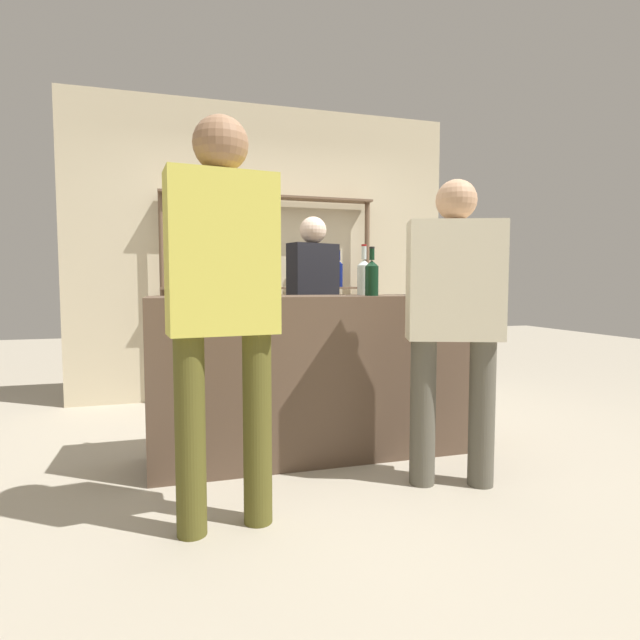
% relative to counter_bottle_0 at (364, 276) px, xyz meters
% --- Properties ---
extents(ground_plane, '(16.00, 16.00, 0.00)m').
position_rel_counter_bottle_0_xyz_m(ground_plane, '(-0.34, -0.12, -1.15)').
color(ground_plane, '#B2A893').
extents(bar_counter, '(2.09, 0.52, 1.03)m').
position_rel_counter_bottle_0_xyz_m(bar_counter, '(-0.34, -0.12, -0.64)').
color(bar_counter, brown).
rests_on(bar_counter, ground_plane).
extents(back_wall, '(3.69, 0.12, 2.80)m').
position_rel_counter_bottle_0_xyz_m(back_wall, '(-0.34, 1.73, 0.25)').
color(back_wall, beige).
rests_on(back_wall, ground_plane).
extents(back_shelf, '(2.01, 0.18, 1.92)m').
position_rel_counter_bottle_0_xyz_m(back_shelf, '(-0.34, 1.55, 0.11)').
color(back_shelf, brown).
rests_on(back_shelf, ground_plane).
extents(counter_bottle_0, '(0.09, 0.09, 0.34)m').
position_rel_counter_bottle_0_xyz_m(counter_bottle_0, '(0.00, 0.00, 0.00)').
color(counter_bottle_0, silver).
rests_on(counter_bottle_0, bar_counter).
extents(counter_bottle_1, '(0.07, 0.07, 0.32)m').
position_rel_counter_bottle_0_xyz_m(counter_bottle_1, '(-1.07, 0.03, -0.01)').
color(counter_bottle_1, black).
rests_on(counter_bottle_1, bar_counter).
extents(counter_bottle_2, '(0.09, 0.09, 0.38)m').
position_rel_counter_bottle_0_xyz_m(counter_bottle_2, '(0.42, -0.07, 0.02)').
color(counter_bottle_2, black).
rests_on(counter_bottle_2, bar_counter).
extents(counter_bottle_3, '(0.08, 0.08, 0.31)m').
position_rel_counter_bottle_0_xyz_m(counter_bottle_3, '(-0.03, -0.22, -0.01)').
color(counter_bottle_3, black).
rests_on(counter_bottle_3, bar_counter).
extents(counter_bottle_4, '(0.09, 0.09, 0.32)m').
position_rel_counter_bottle_0_xyz_m(counter_bottle_4, '(-0.86, -0.05, -0.01)').
color(counter_bottle_4, silver).
rests_on(counter_bottle_4, bar_counter).
extents(counter_bottle_5, '(0.07, 0.07, 0.36)m').
position_rel_counter_bottle_0_xyz_m(counter_bottle_5, '(0.35, -0.13, 0.01)').
color(counter_bottle_5, '#0F1956').
rests_on(counter_bottle_5, bar_counter).
extents(cork_jar, '(0.12, 0.12, 0.17)m').
position_rel_counter_bottle_0_xyz_m(cork_jar, '(-1.04, -0.10, -0.05)').
color(cork_jar, silver).
rests_on(cork_jar, bar_counter).
extents(customer_left, '(0.49, 0.26, 1.82)m').
position_rel_counter_bottle_0_xyz_m(customer_left, '(-1.02, -0.94, -0.08)').
color(customer_left, brown).
rests_on(customer_left, ground_plane).
extents(customer_right, '(0.54, 0.37, 1.65)m').
position_rel_counter_bottle_0_xyz_m(customer_right, '(0.22, -0.78, -0.20)').
color(customer_right, '#575347').
rests_on(customer_right, ground_plane).
extents(server_behind_counter, '(0.44, 0.29, 1.63)m').
position_rel_counter_bottle_0_xyz_m(server_behind_counter, '(-0.15, 0.73, -0.18)').
color(server_behind_counter, black).
rests_on(server_behind_counter, ground_plane).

